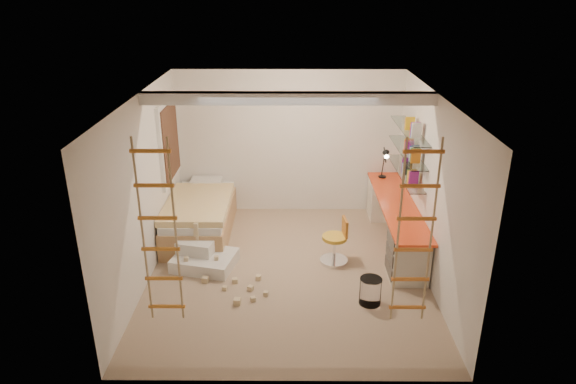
{
  "coord_description": "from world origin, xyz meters",
  "views": [
    {
      "loc": [
        0.04,
        -6.58,
        3.99
      ],
      "look_at": [
        0.0,
        0.3,
        1.15
      ],
      "focal_mm": 32.0,
      "sensor_mm": 36.0,
      "label": 1
    }
  ],
  "objects_px": {
    "desk": "(395,222)",
    "swivel_chair": "(336,246)",
    "bed": "(200,216)",
    "play_platform": "(203,256)"
  },
  "relations": [
    {
      "from": "bed",
      "to": "swivel_chair",
      "type": "relative_size",
      "value": 2.78
    },
    {
      "from": "bed",
      "to": "swivel_chair",
      "type": "xyz_separation_m",
      "value": [
        2.2,
        -0.94,
        -0.06
      ]
    },
    {
      "from": "swivel_chair",
      "to": "play_platform",
      "type": "relative_size",
      "value": 0.71
    },
    {
      "from": "bed",
      "to": "swivel_chair",
      "type": "distance_m",
      "value": 2.4
    },
    {
      "from": "desk",
      "to": "swivel_chair",
      "type": "bearing_deg",
      "value": -149.88
    },
    {
      "from": "swivel_chair",
      "to": "play_platform",
      "type": "height_order",
      "value": "swivel_chair"
    },
    {
      "from": "desk",
      "to": "play_platform",
      "type": "height_order",
      "value": "desk"
    },
    {
      "from": "desk",
      "to": "bed",
      "type": "height_order",
      "value": "desk"
    },
    {
      "from": "swivel_chair",
      "to": "bed",
      "type": "bearing_deg",
      "value": 156.88
    },
    {
      "from": "bed",
      "to": "play_platform",
      "type": "bearing_deg",
      "value": -79.34
    }
  ]
}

